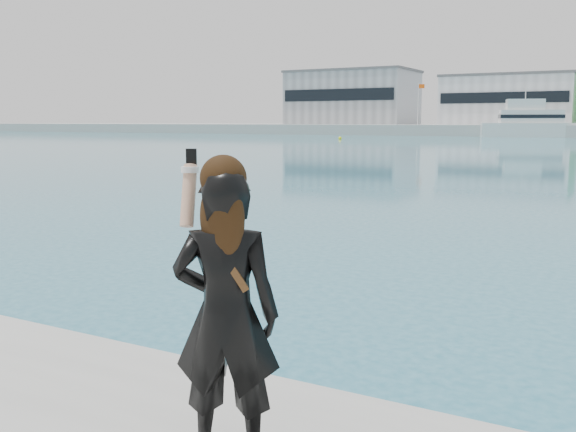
% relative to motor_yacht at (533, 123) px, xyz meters
% --- Properties ---
extents(warehouse_grey_left, '(26.52, 16.36, 11.50)m').
position_rel_motor_yacht_xyz_m(warehouse_grey_left, '(-40.05, 16.96, 5.44)').
color(warehouse_grey_left, gray).
rests_on(warehouse_grey_left, far_quay).
extents(warehouse_white, '(24.48, 15.35, 9.50)m').
position_rel_motor_yacht_xyz_m(warehouse_white, '(-7.05, 16.96, 4.44)').
color(warehouse_white, silver).
rests_on(warehouse_white, far_quay).
extents(flagpole_left, '(1.28, 0.16, 8.00)m').
position_rel_motor_yacht_xyz_m(flagpole_left, '(-22.95, 9.98, 4.22)').
color(flagpole_left, silver).
rests_on(flagpole_left, far_quay).
extents(motor_yacht, '(18.34, 9.76, 8.25)m').
position_rel_motor_yacht_xyz_m(motor_yacht, '(0.00, 0.00, 0.00)').
color(motor_yacht, silver).
rests_on(motor_yacht, ground).
extents(buoy_far, '(0.50, 0.50, 0.50)m').
position_rel_motor_yacht_xyz_m(buoy_far, '(-23.19, -26.42, -2.32)').
color(buoy_far, '#FFF80D').
rests_on(buoy_far, ground).
extents(woman, '(0.70, 0.59, 1.72)m').
position_rel_motor_yacht_xyz_m(woman, '(14.66, -111.14, -0.65)').
color(woman, black).
rests_on(woman, near_quay).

